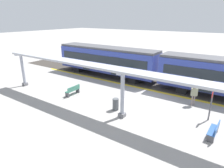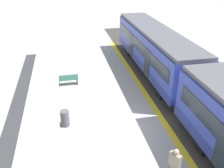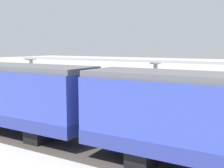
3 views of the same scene
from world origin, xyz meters
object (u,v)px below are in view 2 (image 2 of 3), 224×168
object	(u,v)px
canopy_pillar_nearest	(53,40)
passenger_waiting_near_edge	(175,162)
train_near_carriage	(154,50)
bench_near_end	(68,80)
trash_bin	(65,118)
canopy_pillar_second	(50,110)

from	to	relation	value
canopy_pillar_nearest	passenger_waiting_near_edge	world-z (taller)	canopy_pillar_nearest
train_near_carriage	bench_near_end	bearing A→B (deg)	9.77
canopy_pillar_nearest	bench_near_end	distance (m)	6.23
bench_near_end	trash_bin	xyz separation A→B (m)	(0.33, 4.89, 0.02)
bench_near_end	trash_bin	distance (m)	4.90
train_near_carriage	canopy_pillar_second	xyz separation A→B (m)	(7.90, 7.06, -0.13)
canopy_pillar_second	bench_near_end	distance (m)	6.09
canopy_pillar_nearest	trash_bin	xyz separation A→B (m)	(-0.65, 10.91, -1.24)
train_near_carriage	canopy_pillar_nearest	xyz separation A→B (m)	(7.90, -4.83, -0.13)
trash_bin	passenger_waiting_near_edge	size ratio (longest dim) A/B	0.56
canopy_pillar_second	passenger_waiting_near_edge	distance (m)	6.17
canopy_pillar_nearest	canopy_pillar_second	size ratio (longest dim) A/B	1.00
train_near_carriage	canopy_pillar_second	size ratio (longest dim) A/B	3.83
bench_near_end	canopy_pillar_second	bearing A→B (deg)	80.45
bench_near_end	passenger_waiting_near_edge	distance (m)	10.37
trash_bin	passenger_waiting_near_edge	xyz separation A→B (m)	(-4.22, 4.71, 0.58)
canopy_pillar_nearest	canopy_pillar_second	world-z (taller)	same
train_near_carriage	trash_bin	xyz separation A→B (m)	(7.24, 6.08, -1.36)
trash_bin	passenger_waiting_near_edge	world-z (taller)	passenger_waiting_near_edge
canopy_pillar_nearest	canopy_pillar_second	distance (m)	11.89
bench_near_end	passenger_waiting_near_edge	bearing A→B (deg)	112.03
trash_bin	passenger_waiting_near_edge	bearing A→B (deg)	131.85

